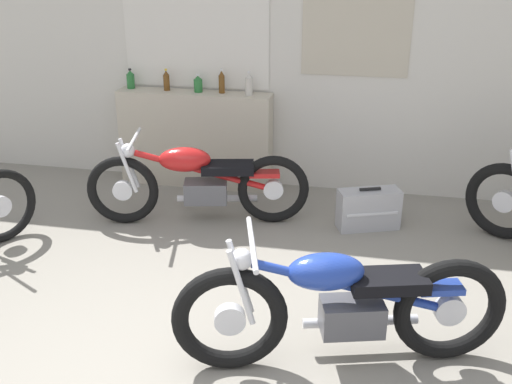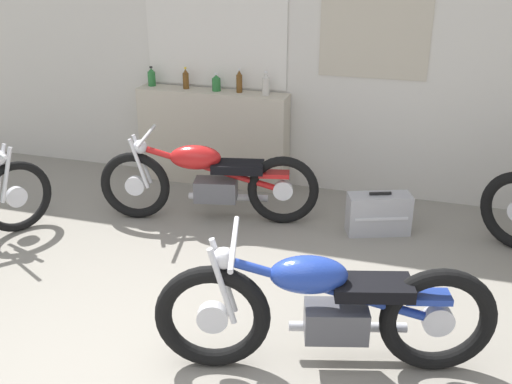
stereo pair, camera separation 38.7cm
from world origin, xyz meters
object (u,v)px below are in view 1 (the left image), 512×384
object	(u,v)px
bottle_center	(198,84)
motorcycle_red	(198,182)
bottle_leftmost	(131,80)
bottle_left_center	(166,81)
motorcycle_blue	(342,305)
bottle_right_center	(222,82)
bottle_rightmost	(249,84)
hard_case_silver	(368,209)

from	to	relation	value
bottle_center	motorcycle_red	world-z (taller)	bottle_center
bottle_leftmost	bottle_left_center	world-z (taller)	bottle_left_center
motorcycle_blue	bottle_left_center	bearing A→B (deg)	126.87
bottle_center	bottle_leftmost	bearing A→B (deg)	178.95
bottle_left_center	motorcycle_red	distance (m)	1.30
bottle_left_center	bottle_right_center	size ratio (longest dim) A/B	0.91
bottle_leftmost	bottle_center	world-z (taller)	bottle_leftmost
bottle_rightmost	bottle_center	bearing A→B (deg)	177.60
motorcycle_blue	motorcycle_red	world-z (taller)	motorcycle_blue
bottle_left_center	bottle_center	world-z (taller)	bottle_left_center
bottle_left_center	bottle_rightmost	world-z (taller)	bottle_rightmost
hard_case_silver	bottle_leftmost	bearing A→B (deg)	163.48
bottle_center	bottle_right_center	world-z (taller)	bottle_right_center
motorcycle_red	bottle_left_center	bearing A→B (deg)	122.18
bottle_right_center	hard_case_silver	distance (m)	1.94
bottle_leftmost	motorcycle_red	distance (m)	1.52
bottle_leftmost	bottle_left_center	bearing A→B (deg)	-1.72
bottle_leftmost	bottle_left_center	size ratio (longest dim) A/B	0.92
bottle_center	motorcycle_red	xyz separation A→B (m)	(0.25, -0.93, -0.67)
bottle_center	motorcycle_blue	distance (m)	3.21
bottle_left_center	bottle_right_center	distance (m)	0.58
bottle_center	hard_case_silver	distance (m)	2.13
hard_case_silver	motorcycle_blue	bearing A→B (deg)	-93.51
bottle_right_center	hard_case_silver	xyz separation A→B (m)	(1.54, -0.74, -0.92)
motorcycle_blue	motorcycle_red	size ratio (longest dim) A/B	1.00
motorcycle_red	bottle_center	bearing A→B (deg)	105.02
bottle_rightmost	hard_case_silver	distance (m)	1.71
motorcycle_red	hard_case_silver	xyz separation A→B (m)	(1.54, 0.20, -0.22)
motorcycle_blue	motorcycle_red	distance (m)	2.24
bottle_right_center	bottle_left_center	bearing A→B (deg)	-179.28
bottle_rightmost	motorcycle_red	bearing A→B (deg)	-107.30
hard_case_silver	bottle_center	bearing A→B (deg)	157.69
bottle_right_center	motorcycle_red	xyz separation A→B (m)	(0.01, -0.94, -0.70)
bottle_rightmost	motorcycle_red	size ratio (longest dim) A/B	0.12
bottle_right_center	bottle_rightmost	world-z (taller)	bottle_right_center
bottle_rightmost	motorcycle_blue	distance (m)	2.96
bottle_center	motorcycle_blue	world-z (taller)	bottle_center
bottle_center	motorcycle_blue	bearing A→B (deg)	-58.01
bottle_left_center	motorcycle_red	size ratio (longest dim) A/B	0.11
bottle_center	bottle_right_center	distance (m)	0.25
bottle_leftmost	motorcycle_blue	bearing A→B (deg)	-48.21
bottle_left_center	bottle_right_center	bearing A→B (deg)	0.72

